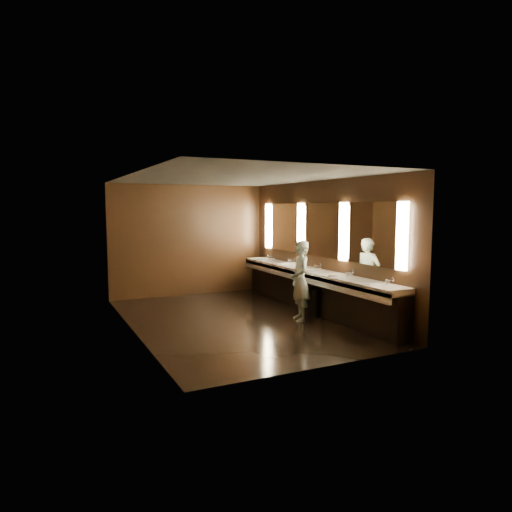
% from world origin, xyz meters
% --- Properties ---
extents(floor, '(6.00, 6.00, 0.00)m').
position_xyz_m(floor, '(0.00, 0.00, 0.00)').
color(floor, black).
rests_on(floor, ground).
extents(ceiling, '(4.00, 6.00, 0.02)m').
position_xyz_m(ceiling, '(0.00, 0.00, 2.80)').
color(ceiling, '#2D2D2B').
rests_on(ceiling, wall_back).
extents(wall_back, '(4.00, 0.02, 2.80)m').
position_xyz_m(wall_back, '(0.00, 3.00, 1.40)').
color(wall_back, black).
rests_on(wall_back, floor).
extents(wall_front, '(4.00, 0.02, 2.80)m').
position_xyz_m(wall_front, '(0.00, -3.00, 1.40)').
color(wall_front, black).
rests_on(wall_front, floor).
extents(wall_left, '(0.02, 6.00, 2.80)m').
position_xyz_m(wall_left, '(-2.00, 0.00, 1.40)').
color(wall_left, black).
rests_on(wall_left, floor).
extents(wall_right, '(0.02, 6.00, 2.80)m').
position_xyz_m(wall_right, '(2.00, 0.00, 1.40)').
color(wall_right, black).
rests_on(wall_right, floor).
extents(sink_counter, '(0.55, 5.40, 1.01)m').
position_xyz_m(sink_counter, '(1.79, 0.00, 0.50)').
color(sink_counter, black).
rests_on(sink_counter, floor).
extents(mirror_band, '(0.06, 5.03, 1.15)m').
position_xyz_m(mirror_band, '(1.98, -0.00, 1.75)').
color(mirror_band, '#FDE5B3').
rests_on(mirror_band, wall_right).
extents(person, '(0.51, 0.65, 1.58)m').
position_xyz_m(person, '(1.12, -0.56, 0.79)').
color(person, '#9AD6E5').
rests_on(person, floor).
extents(trash_bin, '(0.48, 0.48, 0.59)m').
position_xyz_m(trash_bin, '(1.58, -0.36, 0.30)').
color(trash_bin, black).
rests_on(trash_bin, floor).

